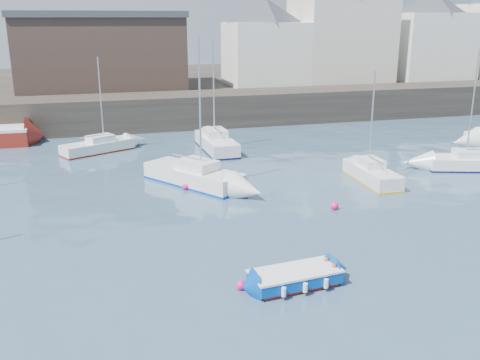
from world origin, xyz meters
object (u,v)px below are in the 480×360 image
object	(u,v)px
buoy_near	(241,289)
buoy_far	(186,189)
sailboat_c	(372,173)
blue_dinghy	(295,277)
buoy_mid	(334,209)
sailboat_f	(216,143)
sailboat_h	(98,146)
sailboat_b	(194,175)
sailboat_d	(474,162)

from	to	relation	value
buoy_near	buoy_far	size ratio (longest dim) A/B	0.93
sailboat_c	blue_dinghy	bearing A→B (deg)	-129.79
sailboat_c	buoy_mid	xyz separation A→B (m)	(-4.39, -4.04, -0.52)
sailboat_f	sailboat_h	distance (m)	8.96
sailboat_h	buoy_mid	xyz separation A→B (m)	(11.83, -16.40, -0.46)
blue_dinghy	sailboat_f	world-z (taller)	sailboat_f
sailboat_f	buoy_near	world-z (taller)	sailboat_f
blue_dinghy	buoy_far	bearing A→B (deg)	98.45
blue_dinghy	buoy_far	world-z (taller)	blue_dinghy
blue_dinghy	sailboat_b	size ratio (longest dim) A/B	0.41
sailboat_b	sailboat_h	size ratio (longest dim) A/B	1.24
blue_dinghy	sailboat_h	distance (m)	24.72
buoy_mid	sailboat_h	bearing A→B (deg)	125.81
sailboat_h	buoy_near	size ratio (longest dim) A/B	18.84
sailboat_c	sailboat_d	distance (m)	8.05
blue_dinghy	sailboat_d	bearing A→B (deg)	34.58
buoy_near	sailboat_h	bearing A→B (deg)	101.23
sailboat_c	sailboat_h	size ratio (longest dim) A/B	0.96
sailboat_f	sailboat_d	bearing A→B (deg)	-32.70
sailboat_d	buoy_far	size ratio (longest dim) A/B	19.53
sailboat_d	sailboat_f	world-z (taller)	sailboat_f
buoy_mid	blue_dinghy	bearing A→B (deg)	-124.73
sailboat_f	sailboat_b	bearing A→B (deg)	-112.00
blue_dinghy	buoy_far	xyz separation A→B (m)	(-1.92, 12.91, -0.37)
buoy_near	buoy_far	xyz separation A→B (m)	(0.13, 12.62, 0.00)
sailboat_c	sailboat_f	xyz separation A→B (m)	(-7.44, 10.59, 0.06)
sailboat_b	sailboat_h	bearing A→B (deg)	118.76
buoy_near	sailboat_f	bearing A→B (deg)	79.26
sailboat_d	sailboat_f	bearing A→B (deg)	147.30
buoy_mid	buoy_near	bearing A→B (deg)	-135.29
sailboat_f	buoy_mid	bearing A→B (deg)	-78.23
sailboat_h	buoy_far	world-z (taller)	sailboat_h
buoy_mid	sailboat_b	bearing A→B (deg)	134.68
blue_dinghy	sailboat_b	bearing A→B (deg)	95.12
sailboat_b	sailboat_h	world-z (taller)	sailboat_b
sailboat_b	buoy_near	xyz separation A→B (m)	(-0.81, -13.53, -0.57)
blue_dinghy	sailboat_f	xyz separation A→B (m)	(2.07, 22.01, 0.21)
sailboat_c	sailboat_h	xyz separation A→B (m)	(-16.23, 12.36, -0.06)
sailboat_b	sailboat_f	size ratio (longest dim) A/B	1.06
blue_dinghy	sailboat_b	xyz separation A→B (m)	(-1.24, 13.82, 0.20)
sailboat_c	sailboat_d	bearing A→B (deg)	4.74
sailboat_d	blue_dinghy	bearing A→B (deg)	-145.42
buoy_mid	buoy_far	bearing A→B (deg)	141.91
buoy_mid	buoy_far	size ratio (longest dim) A/B	1.05
sailboat_f	sailboat_h	bearing A→B (deg)	168.59
buoy_mid	sailboat_c	bearing A→B (deg)	42.57
sailboat_d	buoy_far	xyz separation A→B (m)	(-19.45, 0.82, -0.48)
sailboat_f	buoy_near	bearing A→B (deg)	-100.74
sailboat_c	buoy_near	bearing A→B (deg)	-136.08
sailboat_h	buoy_near	distance (m)	23.96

